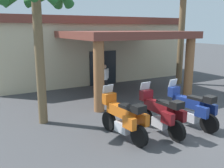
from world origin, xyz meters
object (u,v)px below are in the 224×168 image
at_px(pedestrian, 105,77).
at_px(motel_building, 85,47).
at_px(palm_tree_roadside, 37,7).
at_px(motorcycle_blue, 191,108).
at_px(motorcycle_maroon, 161,113).
at_px(palm_tree_near_portico, 183,7).
at_px(motorcycle_orange, 124,117).

bearing_deg(pedestrian, motel_building, -20.86).
bearing_deg(palm_tree_roadside, motel_building, 59.71).
distance_m(motorcycle_blue, pedestrian, 5.61).
xyz_separation_m(motorcycle_maroon, motorcycle_blue, (1.31, -0.02, 0.00)).
bearing_deg(palm_tree_near_portico, motorcycle_blue, -128.01).
distance_m(motel_building, motorcycle_orange, 10.88).
relative_size(motel_building, palm_tree_near_portico, 1.99).
xyz_separation_m(motel_building, palm_tree_roadside, (-4.64, -7.95, 2.03)).
height_order(motorcycle_orange, motorcycle_maroon, same).
height_order(motorcycle_maroon, palm_tree_roadside, palm_tree_roadside).
height_order(motel_building, pedestrian, motel_building).
bearing_deg(pedestrian, motorcycle_maroon, 162.85).
distance_m(pedestrian, palm_tree_roadside, 5.76).
relative_size(pedestrian, palm_tree_roadside, 0.29).
bearing_deg(motorcycle_blue, pedestrian, -2.92).
bearing_deg(motorcycle_maroon, motorcycle_blue, -95.72).
xyz_separation_m(motorcycle_blue, pedestrian, (-0.81, 5.55, 0.22)).
distance_m(motorcycle_orange, palm_tree_near_portico, 10.03).
xyz_separation_m(motorcycle_orange, palm_tree_roadside, (-2.02, 2.52, 3.47)).
bearing_deg(palm_tree_roadside, palm_tree_near_portico, 18.83).
xyz_separation_m(motorcycle_maroon, palm_tree_roadside, (-3.33, 2.71, 3.47)).
distance_m(motorcycle_blue, palm_tree_roadside, 6.41).
relative_size(motorcycle_orange, palm_tree_near_portico, 0.33).
distance_m(motorcycle_orange, pedestrian, 5.64).
relative_size(motorcycle_blue, palm_tree_roadside, 0.40).
bearing_deg(motorcycle_orange, motorcycle_blue, -104.11).
height_order(pedestrian, palm_tree_near_portico, palm_tree_near_portico).
xyz_separation_m(motel_building, motorcycle_orange, (-2.62, -10.46, -1.44)).
bearing_deg(motorcycle_blue, palm_tree_near_portico, -49.22).
distance_m(motel_building, motorcycle_maroon, 10.83).
relative_size(motel_building, pedestrian, 8.28).
xyz_separation_m(motel_building, palm_tree_near_portico, (4.60, -4.80, 2.61)).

